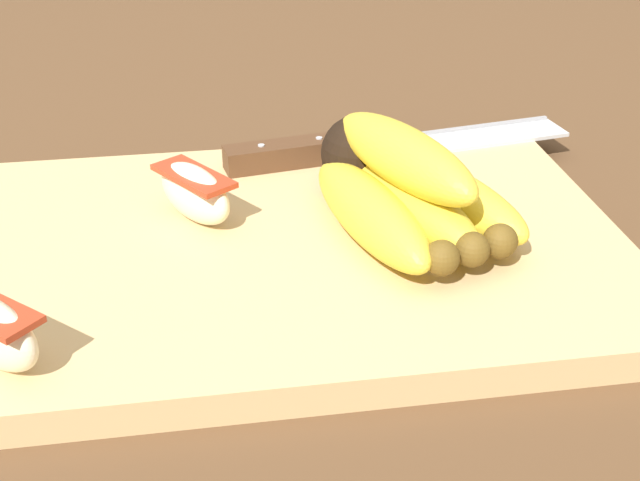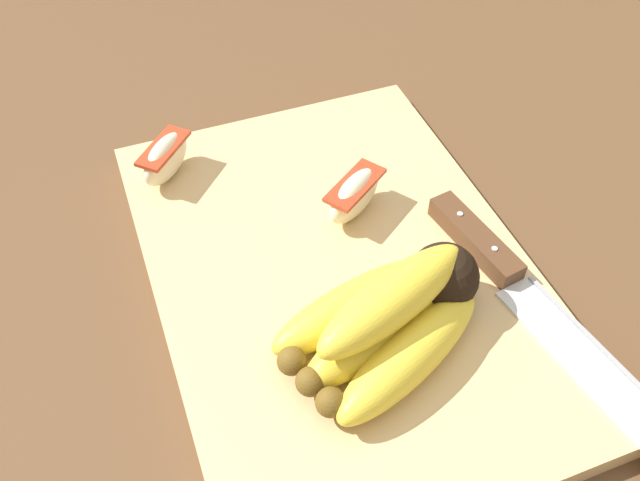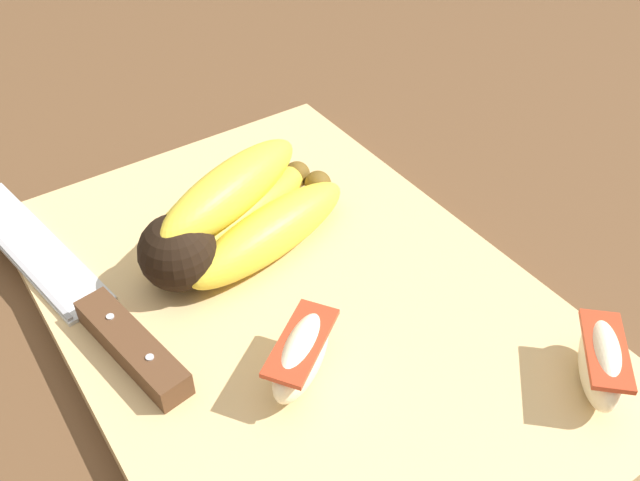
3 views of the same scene
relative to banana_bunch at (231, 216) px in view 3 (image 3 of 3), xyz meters
name	(u,v)px [view 3 (image 3 of 3)]	position (x,y,z in m)	size (l,w,h in m)	color
ground_plane	(299,318)	(-0.08, -0.01, -0.05)	(6.00, 6.00, 0.00)	brown
cutting_board	(303,307)	(-0.08, -0.01, -0.04)	(0.43, 0.30, 0.02)	tan
banana_bunch	(231,216)	(0.00, 0.00, 0.00)	(0.14, 0.17, 0.07)	black
chefs_knife	(93,308)	(-0.01, 0.11, -0.02)	(0.28, 0.07, 0.02)	silver
apple_wedge_near	(302,355)	(-0.13, 0.03, -0.01)	(0.06, 0.07, 0.04)	#F4E5C1
apple_wedge_middle	(601,363)	(-0.24, -0.12, -0.01)	(0.06, 0.06, 0.04)	#F4E5C1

